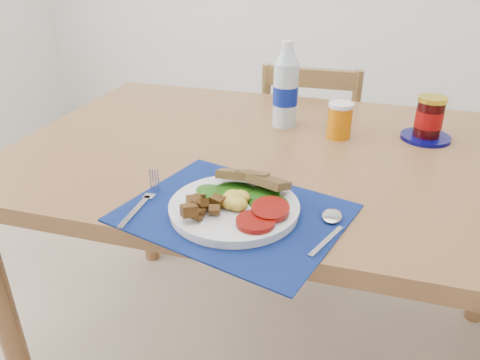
# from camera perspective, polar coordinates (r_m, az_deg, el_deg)

# --- Properties ---
(table) EXTENTS (1.40, 0.90, 0.75)m
(table) POSITION_cam_1_polar(r_m,az_deg,el_deg) (1.23, 5.76, 0.20)
(table) COLOR brown
(table) RESTS_ON ground
(chair_far) EXTENTS (0.39, 0.37, 1.01)m
(chair_far) POSITION_cam_1_polar(r_m,az_deg,el_deg) (1.85, 8.48, 4.70)
(chair_far) COLOR brown
(chair_far) RESTS_ON ground
(placemat) EXTENTS (0.48, 0.42, 0.00)m
(placemat) POSITION_cam_1_polar(r_m,az_deg,el_deg) (0.91, -0.71, -4.01)
(placemat) COLOR black
(placemat) RESTS_ON table
(breakfast_plate) EXTENTS (0.25, 0.25, 0.06)m
(breakfast_plate) POSITION_cam_1_polar(r_m,az_deg,el_deg) (0.90, -1.09, -3.03)
(breakfast_plate) COLOR silver
(breakfast_plate) RESTS_ON placemat
(fork) EXTENTS (0.02, 0.17, 0.00)m
(fork) POSITION_cam_1_polar(r_m,az_deg,el_deg) (0.96, -11.62, -2.60)
(fork) COLOR #B2B5BA
(fork) RESTS_ON placemat
(spoon) EXTENTS (0.05, 0.16, 0.00)m
(spoon) POSITION_cam_1_polar(r_m,az_deg,el_deg) (0.88, 10.92, -5.36)
(spoon) COLOR #B2B5BA
(spoon) RESTS_ON placemat
(water_bottle) EXTENTS (0.07, 0.07, 0.24)m
(water_bottle) POSITION_cam_1_polar(r_m,az_deg,el_deg) (1.33, 5.58, 10.92)
(water_bottle) COLOR #ADBFCC
(water_bottle) RESTS_ON table
(juice_glass) EXTENTS (0.06, 0.06, 0.09)m
(juice_glass) POSITION_cam_1_polar(r_m,az_deg,el_deg) (1.28, 12.04, 7.02)
(juice_glass) COLOR #BF6205
(juice_glass) RESTS_ON table
(jam_on_saucer) EXTENTS (0.13, 0.13, 0.12)m
(jam_on_saucer) POSITION_cam_1_polar(r_m,az_deg,el_deg) (1.33, 22.01, 6.71)
(jam_on_saucer) COLOR #050552
(jam_on_saucer) RESTS_ON table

